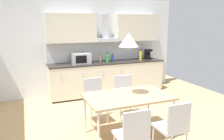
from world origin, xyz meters
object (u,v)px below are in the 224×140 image
dining_table (128,98)px  bottle_yellow (141,55)px  chair_near_left (133,133)px  chair_far_right (124,92)px  chair_near_right (174,124)px  bottle_blue (112,58)px  pendant_lamp (129,40)px  bottle_green (108,58)px  chair_far_left (95,95)px  coffee_maker (148,54)px  microwave (81,58)px  bottle_brown (101,58)px

dining_table → bottle_yellow: bearing=56.6°
dining_table → chair_near_left: bearing=-111.4°
chair_near_left → chair_far_right: size_ratio=1.00×
chair_near_right → bottle_blue: bearing=83.0°
bottle_yellow → pendant_lamp: 3.02m
chair_near_left → pendant_lamp: pendant_lamp is taller
pendant_lamp → bottle_green: bearing=76.9°
chair_far_left → pendant_lamp: (0.33, -0.83, 1.15)m
coffee_maker → chair_near_left: bearing=-123.7°
bottle_green → chair_far_right: bearing=-98.3°
microwave → bottle_yellow: bottle_yellow is taller
bottle_yellow → chair_near_right: size_ratio=0.36×
bottle_yellow → bottle_blue: bearing=178.6°
bottle_green → microwave: bearing=-178.9°
bottle_brown → bottle_green: 0.20m
chair_near_right → bottle_green: bearing=85.7°
chair_far_left → pendant_lamp: pendant_lamp is taller
coffee_maker → chair_far_left: 2.78m
coffee_maker → chair_far_left: size_ratio=0.34×
pendant_lamp → chair_far_right: bearing=68.2°
chair_near_left → pendant_lamp: (0.33, 0.83, 1.15)m
bottle_brown → bottle_green: bearing=-1.6°
bottle_brown → bottle_blue: bottle_brown is taller
bottle_brown → chair_near_right: bottle_brown is taller
coffee_maker → chair_far_right: (-1.53, -1.63, -0.53)m
bottle_yellow → dining_table: size_ratio=0.22×
bottle_yellow → chair_far_right: size_ratio=0.36×
coffee_maker → chair_far_right: coffee_maker is taller
bottle_brown → microwave: bearing=-178.0°
bottle_blue → chair_near_left: bearing=-107.7°
bottle_blue → microwave: bearing=-176.6°
microwave → chair_near_left: (-0.14, -3.26, -0.52)m
bottle_brown → chair_far_right: size_ratio=0.30×
bottle_green → pendant_lamp: pendant_lamp is taller
dining_table → chair_far_right: size_ratio=1.65×
bottle_yellow → bottle_green: bottle_yellow is taller
bottle_yellow → chair_near_left: (-1.95, -3.30, -0.51)m
bottle_green → chair_near_left: bearing=-105.3°
coffee_maker → bottle_yellow: 0.24m
bottle_yellow → bottle_green: size_ratio=1.13×
bottle_blue → dining_table: size_ratio=0.15×
chair_near_left → chair_far_left: same height
chair_near_right → pendant_lamp: pendant_lamp is taller
bottle_brown → chair_near_right: (-0.04, -3.28, -0.49)m
bottle_brown → bottle_green: size_ratio=0.93×
pendant_lamp → chair_near_right: bearing=-68.7°
coffee_maker → chair_far_left: bearing=-143.4°
bottle_yellow → chair_far_left: 2.60m
bottle_green → bottle_blue: size_ratio=1.28×
bottle_brown → chair_far_left: bearing=-113.2°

